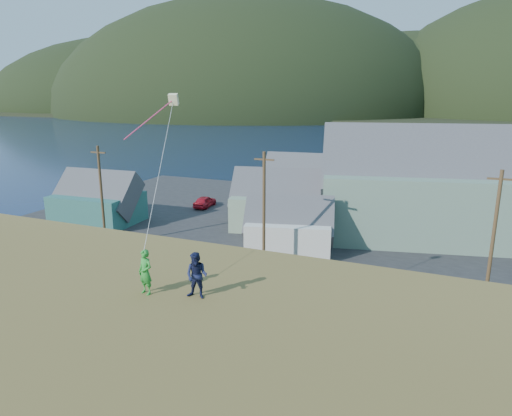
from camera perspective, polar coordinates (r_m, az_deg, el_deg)
The scene contains 15 objects.
ground at distance 34.54m, azimuth 6.01°, elevation -9.76°, with size 900.00×900.00×0.00m, color #0A1638.
grass_strip at distance 32.78m, azimuth 4.98°, elevation -11.01°, with size 110.00×8.00×0.10m, color #4C3D19.
waterfront_lot at distance 50.11m, azimuth 11.66°, elevation -2.21°, with size 72.00×36.00×0.12m, color #28282B.
wharf at distance 73.13m, azimuth 10.63°, elevation 3.32°, with size 26.00×14.00×0.90m, color gray.
far_shore at distance 360.66m, azimuth 21.72°, elevation 11.20°, with size 900.00×320.00×2.00m, color black.
far_hills at distance 311.08m, azimuth 28.12°, elevation 10.40°, with size 760.00×265.00×143.00m.
shed_teal at distance 52.56m, azimuth -19.23°, elevation 0.97°, with size 9.35×6.85×7.12m.
shed_palegreen_near at distance 48.06m, azimuth 3.18°, elevation 0.80°, with size 11.54×8.58×7.59m.
shed_white at distance 40.66m, azimuth 4.16°, elevation -2.37°, with size 8.84×6.90×6.24m.
shed_palegreen_far at distance 59.46m, azimuth 6.62°, elevation 3.44°, with size 12.20×7.86×7.76m.
utility_poles at distance 35.46m, azimuth 0.97°, elevation -0.79°, with size 32.07×0.24×9.57m.
parked_cars at distance 54.88m, azimuth 5.08°, elevation 0.32°, with size 21.83×10.95×1.54m.
kite_flyer_green at distance 16.31m, azimuth -13.67°, elevation -7.79°, with size 0.58×0.38×1.60m, color green.
kite_flyer_navy at distance 15.68m, azimuth -7.42°, elevation -8.37°, with size 0.78×0.61×1.61m, color #171C3F.
kite_rig at distance 23.37m, azimuth -10.77°, elevation 12.63°, with size 2.42×4.18×9.87m.
Camera 1 is at (8.82, -30.32, 14.01)m, focal length 32.00 mm.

